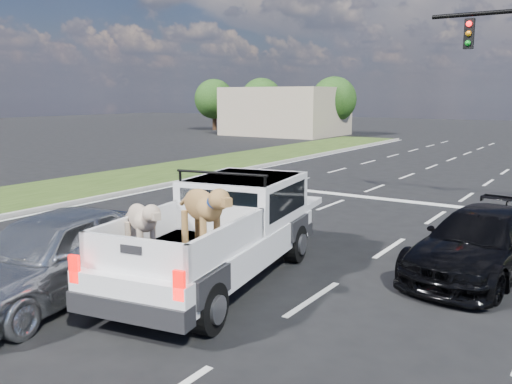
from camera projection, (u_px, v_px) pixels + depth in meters
ground at (234, 281)px, 10.76m from camera, size 160.00×160.00×0.00m
road_markings at (363, 219)px, 16.14m from camera, size 17.75×60.00×0.01m
grass_median_left at (91, 185)px, 21.92m from camera, size 5.00×60.00×0.10m
curb_left at (134, 191)px, 20.59m from camera, size 0.15×60.00×0.14m
building_left at (285, 111)px, 50.79m from camera, size 10.00×8.00×4.40m
tree_far_a at (214, 99)px, 57.68m from camera, size 4.20×4.20×5.40m
tree_far_b at (261, 99)px, 54.42m from camera, size 4.20×4.20×5.40m
tree_far_c at (334, 100)px, 50.07m from camera, size 4.20×4.20×5.40m
pickup_truck at (220, 230)px, 10.66m from camera, size 3.07×6.10×2.18m
silver_sedan at (52, 255)px, 9.75m from camera, size 2.69×5.02×1.63m
black_coupe at (481, 243)px, 11.01m from camera, size 2.58×4.89×1.35m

